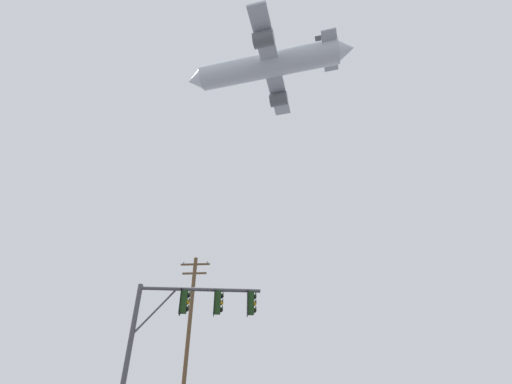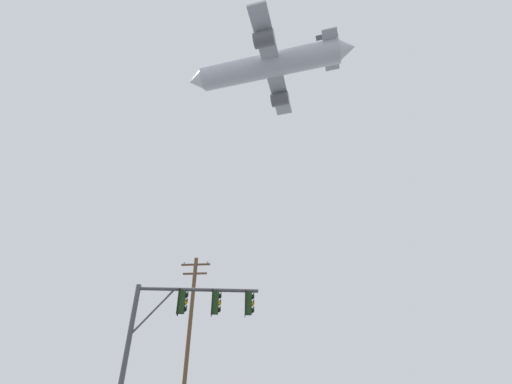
# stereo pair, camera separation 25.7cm
# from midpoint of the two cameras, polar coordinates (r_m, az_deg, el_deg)

# --- Properties ---
(signal_pole_near) EXTENTS (5.08, 0.99, 5.67)m
(signal_pole_near) POSITION_cam_midpoint_polar(r_m,az_deg,el_deg) (15.07, -11.21, -19.68)
(signal_pole_near) COLOR #4C4C51
(signal_pole_near) RESTS_ON ground
(utility_pole) EXTENTS (2.20, 0.28, 10.96)m
(utility_pole) POSITION_cam_midpoint_polar(r_m,az_deg,el_deg) (25.80, -10.63, -21.48)
(utility_pole) COLOR brown
(utility_pole) RESTS_ON ground
(airplane) EXTENTS (26.84, 20.74, 7.32)m
(airplane) POSITION_cam_midpoint_polar(r_m,az_deg,el_deg) (57.77, 2.24, 20.10)
(airplane) COLOR #B7BCC6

